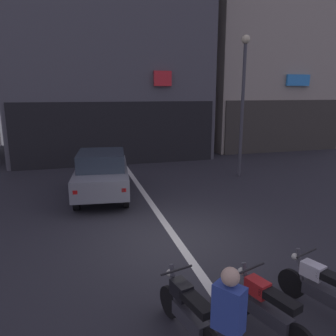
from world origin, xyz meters
The scene contains 9 objects.
ground_plane centered at (0.00, 0.00, 0.00)m, with size 120.00×120.00×0.00m, color #2B2B30.
lane_centre_line centered at (0.00, 6.00, 0.00)m, with size 0.20×18.00×0.01m, color silver.
building_far_right centered at (10.21, 14.13, 5.89)m, with size 8.40×7.80×11.80m.
car_grey_crossing_near centered at (-1.49, 4.11, 0.89)m, with size 2.21×4.27×1.64m.
street_lamp centered at (4.62, 5.49, 3.68)m, with size 0.36×0.36×5.94m.
motorcycle_black_row_leftmost centered at (-0.83, -3.23, 0.46)m, with size 0.59×1.64×0.98m.
motorcycle_red_row_left_mid centered at (0.33, -3.49, 0.46)m, with size 0.66×1.61×0.98m.
motorcycle_white_row_centre centered at (1.49, -3.30, 0.46)m, with size 0.69×1.60×0.98m.
person_by_motorcycles centered at (-0.67, -4.19, 0.86)m, with size 0.39×0.42×1.67m.
Camera 1 is at (-2.26, -7.21, 3.61)m, focal length 34.70 mm.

